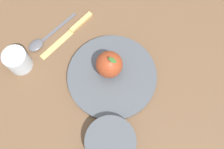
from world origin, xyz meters
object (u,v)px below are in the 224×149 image
at_px(knife, 72,31).
at_px(apple, 109,64).
at_px(cup, 17,60).
at_px(side_bowl, 110,142).
at_px(spoon, 41,41).
at_px(dinner_plate, 112,76).

bearing_deg(knife, apple, -11.88).
bearing_deg(cup, side_bowl, -3.80).
xyz_separation_m(apple, spoon, (-0.22, -0.04, -0.05)).
bearing_deg(knife, cup, -105.57).
height_order(apple, side_bowl, apple).
relative_size(cup, knife, 0.32).
bearing_deg(apple, knife, 168.12).
bearing_deg(dinner_plate, knife, 166.25).
bearing_deg(spoon, apple, 11.49).
xyz_separation_m(dinner_plate, spoon, (-0.23, -0.03, -0.00)).
bearing_deg(side_bowl, cup, 176.20).
bearing_deg(knife, spoon, -122.20).
xyz_separation_m(apple, cup, (-0.21, -0.13, -0.01)).
relative_size(side_bowl, spoon, 0.71).
bearing_deg(apple, spoon, -168.51).
bearing_deg(spoon, knife, 57.80).
distance_m(apple, side_bowl, 0.20).
bearing_deg(spoon, cup, -88.26).
bearing_deg(apple, side_bowl, -52.62).
distance_m(side_bowl, knife, 0.35).
height_order(dinner_plate, apple, apple).
distance_m(side_bowl, cup, 0.33).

